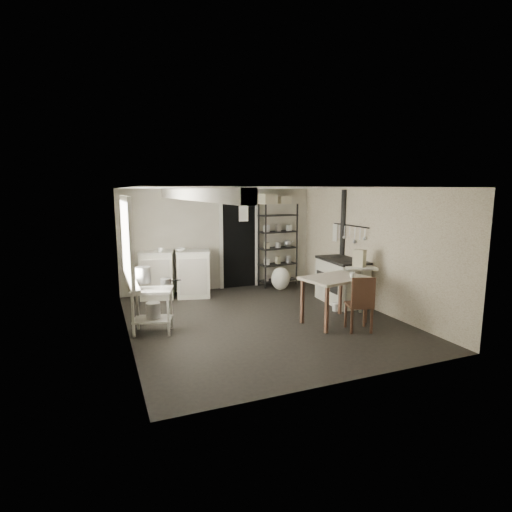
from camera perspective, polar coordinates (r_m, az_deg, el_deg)
name	(u,v)px	position (r m, az deg, el deg)	size (l,w,h in m)	color
floor	(262,320)	(7.14, 0.91, -9.12)	(5.00, 5.00, 0.00)	black
ceiling	(263,188)	(6.77, 0.96, 9.68)	(5.00, 5.00, 0.00)	silver
wall_back	(220,239)	(9.19, -5.13, 2.37)	(4.50, 0.02, 2.30)	#B3AD99
wall_front	(347,288)	(4.70, 12.88, -4.54)	(4.50, 0.02, 2.30)	#B3AD99
wall_left	(126,265)	(6.35, -18.14, -1.19)	(0.02, 5.00, 2.30)	#B3AD99
wall_right	(370,249)	(8.00, 15.97, 1.01)	(0.02, 5.00, 2.30)	#B3AD99
window	(125,240)	(6.50, -18.15, 2.16)	(0.12, 1.76, 1.28)	beige
doorway	(239,245)	(9.32, -2.41, 1.57)	(0.96, 0.10, 2.08)	beige
ceiling_beam	(192,194)	(6.40, -9.11, 8.69)	(0.18, 5.00, 0.18)	beige
wallpaper_panel	(370,249)	(7.99, 15.91, 1.00)	(0.01, 5.00, 2.30)	beige
utensil_rail	(350,226)	(8.40, 13.26, 4.25)	(0.06, 1.20, 0.44)	silver
prep_table	(152,309)	(6.62, -14.57, -7.27)	(0.63, 0.45, 0.72)	beige
stockpot	(143,275)	(6.56, -15.83, -2.61)	(0.23, 0.23, 0.25)	silver
saucepan	(166,281)	(6.44, -12.76, -3.54)	(0.17, 0.17, 0.09)	silver
bucket	(153,310)	(6.59, -14.47, -7.49)	(0.22, 0.22, 0.24)	silver
base_cabinets	(176,276)	(8.72, -11.42, -2.76)	(1.52, 0.65, 1.00)	beige
mixing_bowl	(180,253)	(8.55, -10.76, 0.42)	(0.31, 0.31, 0.08)	white
counter_cup	(161,254)	(8.45, -13.45, 0.29)	(0.12, 0.12, 0.09)	white
shelf_rack	(278,246)	(9.52, 3.14, 1.43)	(0.92, 0.36, 1.95)	black
shelf_jar	(266,229)	(9.31, 1.39, 3.89)	(0.09, 0.10, 0.21)	white
storage_box_a	(268,201)	(9.29, 1.72, 7.80)	(0.34, 0.30, 0.23)	beige
storage_box_b	(284,202)	(9.52, 4.00, 7.70)	(0.28, 0.26, 0.18)	beige
stove	(342,281)	(8.27, 12.13, -3.58)	(0.63, 1.15, 0.90)	beige
stovepipe	(343,223)	(8.62, 12.35, 4.68)	(0.11, 0.11, 1.43)	black
side_ledge	(360,290)	(7.68, 14.61, -4.74)	(0.57, 0.30, 0.87)	beige
oats_box	(359,259)	(7.57, 14.55, -0.45)	(0.13, 0.21, 0.32)	beige
work_table	(334,301)	(7.01, 11.08, -6.38)	(1.06, 0.74, 0.81)	beige
table_cup	(352,278)	(6.93, 13.57, -3.02)	(0.10, 0.10, 0.09)	white
chair	(359,301)	(6.70, 14.50, -6.31)	(0.38, 0.40, 0.92)	#503022
flour_sack	(281,280)	(9.18, 3.52, -3.39)	(0.44, 0.37, 0.53)	white
floor_crock	(335,307)	(7.78, 11.28, -7.15)	(0.13, 0.13, 0.16)	white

